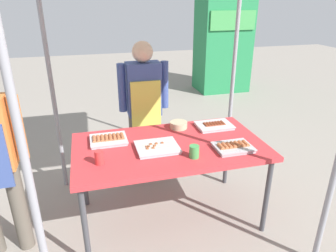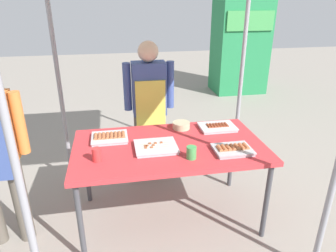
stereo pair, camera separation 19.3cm
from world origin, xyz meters
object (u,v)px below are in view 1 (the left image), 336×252
Objects in this scene: tray_meat_skewers at (157,147)px; neighbor_stall_left at (223,46)px; tray_grilled_sausages at (233,147)px; condiment_bowl at (179,125)px; vendor_woman at (144,103)px; stall_table at (170,150)px; tray_pork_links at (108,139)px; drink_cup_near_edge at (99,157)px; drink_cup_by_wok at (194,152)px; tray_spring_rolls at (214,125)px.

neighbor_stall_left is at bearing 59.06° from tray_meat_skewers.
tray_grilled_sausages is 0.17× the size of neighbor_stall_left.
condiment_bowl is 0.50m from vendor_woman.
tray_pork_links is at bearing 158.75° from stall_table.
tray_pork_links is 2.89× the size of drink_cup_near_edge.
tray_meat_skewers is 1.11× the size of tray_pork_links.
tray_meat_skewers is at bearing -128.48° from condiment_bowl.
drink_cup_near_edge is at bearing -124.95° from neighbor_stall_left.
tray_meat_skewers is at bearing 86.31° from vendor_woman.
vendor_woman reaches higher than drink_cup_near_edge.
tray_grilled_sausages is at bearing 7.28° from drink_cup_by_wok.
condiment_bowl is at bearing 119.29° from tray_grilled_sausages.
stall_table is at bearing 115.40° from drink_cup_by_wok.
tray_spring_rolls is 1.18m from drink_cup_near_edge.
condiment_bowl is at bearing 120.52° from vendor_woman.
condiment_bowl is 0.91m from drink_cup_near_edge.
neighbor_stall_left is (1.72, 4.04, 0.15)m from tray_grilled_sausages.
vendor_woman is (-0.19, 1.00, 0.09)m from drink_cup_by_wok.
drink_cup_by_wok is (-0.38, -0.51, 0.03)m from tray_spring_rolls.
tray_meat_skewers is 0.48m from condiment_bowl.
tray_spring_rolls is at bearing -115.35° from neighbor_stall_left.
vendor_woman is (-0.55, 0.96, 0.12)m from tray_grilled_sausages.
tray_meat_skewers is at bearing -33.64° from tray_pork_links.
condiment_bowl is 0.11× the size of vendor_woman.
tray_grilled_sausages reaches higher than tray_meat_skewers.
drink_cup_near_edge is 0.07× the size of vendor_woman.
neighbor_stall_left reaches higher than tray_pork_links.
tray_grilled_sausages is 0.20× the size of vendor_woman.
tray_grilled_sausages is (0.48, -0.22, 0.07)m from stall_table.
neighbor_stall_left is at bearing 66.89° from tray_grilled_sausages.
drink_cup_by_wok is at bearing -40.15° from tray_meat_skewers.
vendor_woman reaches higher than tray_spring_rolls.
stall_table is 0.77m from vendor_woman.
tray_spring_rolls is at bearing 20.91° from drink_cup_near_edge.
tray_grilled_sausages is 0.62m from tray_meat_skewers.
tray_pork_links is 0.93× the size of tray_spring_rolls.
tray_pork_links is (-0.37, 0.25, 0.00)m from tray_meat_skewers.
drink_cup_by_wok is (0.12, -0.26, 0.10)m from stall_table.
tray_meat_skewers is at bearing 14.14° from drink_cup_near_edge.
vendor_woman is at bearing 86.31° from tray_meat_skewers.
tray_spring_rolls is at bearing 25.84° from stall_table.
tray_spring_rolls is at bearing 86.29° from tray_grilled_sausages.
tray_grilled_sausages is 0.98× the size of tray_pork_links.
drink_cup_near_edge is 0.06× the size of neighbor_stall_left.
drink_cup_by_wok is 0.07× the size of vendor_woman.
vendor_woman is (-0.58, 0.49, 0.12)m from tray_spring_rolls.
drink_cup_near_edge is (-0.77, -0.49, 0.02)m from condiment_bowl.
drink_cup_by_wok is (-0.35, -0.05, 0.03)m from tray_grilled_sausages.
tray_spring_rolls is at bearing -12.54° from condiment_bowl.
condiment_bowl is 1.64× the size of drink_cup_by_wok.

